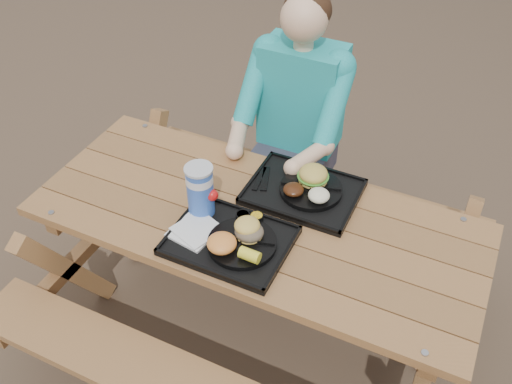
% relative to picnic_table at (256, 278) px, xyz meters
% --- Properties ---
extents(ground, '(60.00, 60.00, 0.00)m').
position_rel_picnic_table_xyz_m(ground, '(0.00, 0.00, -0.38)').
color(ground, '#999999').
rests_on(ground, ground).
extents(picnic_table, '(1.80, 1.49, 0.75)m').
position_rel_picnic_table_xyz_m(picnic_table, '(0.00, 0.00, 0.00)').
color(picnic_table, '#999999').
rests_on(picnic_table, ground).
extents(tray_near, '(0.45, 0.35, 0.02)m').
position_rel_picnic_table_xyz_m(tray_near, '(-0.03, -0.17, 0.39)').
color(tray_near, black).
rests_on(tray_near, picnic_table).
extents(tray_far, '(0.45, 0.35, 0.02)m').
position_rel_picnic_table_xyz_m(tray_far, '(0.12, 0.20, 0.39)').
color(tray_far, black).
rests_on(tray_far, picnic_table).
extents(plate_near, '(0.26, 0.26, 0.02)m').
position_rel_picnic_table_xyz_m(plate_near, '(0.03, -0.18, 0.41)').
color(plate_near, black).
rests_on(plate_near, tray_near).
extents(plate_far, '(0.26, 0.26, 0.02)m').
position_rel_picnic_table_xyz_m(plate_far, '(0.15, 0.21, 0.41)').
color(plate_far, black).
rests_on(plate_far, tray_far).
extents(napkin_stack, '(0.18, 0.18, 0.02)m').
position_rel_picnic_table_xyz_m(napkin_stack, '(-0.17, -0.20, 0.40)').
color(napkin_stack, silver).
rests_on(napkin_stack, tray_near).
extents(soda_cup, '(0.10, 0.10, 0.21)m').
position_rel_picnic_table_xyz_m(soda_cup, '(-0.20, -0.08, 0.50)').
color(soda_cup, '#1746B0').
rests_on(soda_cup, tray_near).
extents(condiment_bbq, '(0.06, 0.06, 0.03)m').
position_rel_picnic_table_xyz_m(condiment_bbq, '(-0.03, -0.06, 0.41)').
color(condiment_bbq, '#331005').
rests_on(condiment_bbq, tray_near).
extents(condiment_mustard, '(0.05, 0.05, 0.03)m').
position_rel_picnic_table_xyz_m(condiment_mustard, '(0.02, -0.04, 0.41)').
color(condiment_mustard, gold).
rests_on(condiment_mustard, tray_near).
extents(sandwich, '(0.10, 0.10, 0.11)m').
position_rel_picnic_table_xyz_m(sandwich, '(0.04, -0.14, 0.47)').
color(sandwich, '#E6BB51').
rests_on(sandwich, plate_near).
extents(mac_cheese, '(0.11, 0.11, 0.06)m').
position_rel_picnic_table_xyz_m(mac_cheese, '(-0.02, -0.24, 0.44)').
color(mac_cheese, '#F99B41').
rests_on(mac_cheese, plate_near).
extents(corn_cob, '(0.08, 0.08, 0.04)m').
position_rel_picnic_table_xyz_m(corn_cob, '(0.09, -0.25, 0.44)').
color(corn_cob, yellow).
rests_on(corn_cob, plate_near).
extents(cutlery_far, '(0.08, 0.16, 0.01)m').
position_rel_picnic_table_xyz_m(cutlery_far, '(-0.05, 0.20, 0.40)').
color(cutlery_far, black).
rests_on(cutlery_far, tray_far).
extents(burger, '(0.12, 0.12, 0.11)m').
position_rel_picnic_table_xyz_m(burger, '(0.14, 0.26, 0.47)').
color(burger, gold).
rests_on(burger, plate_far).
extents(baked_beans, '(0.08, 0.08, 0.04)m').
position_rel_picnic_table_xyz_m(baked_beans, '(0.10, 0.15, 0.43)').
color(baked_beans, '#421F0D').
rests_on(baked_beans, plate_far).
extents(potato_salad, '(0.09, 0.09, 0.05)m').
position_rel_picnic_table_xyz_m(potato_salad, '(0.20, 0.16, 0.44)').
color(potato_salad, white).
rests_on(potato_salad, plate_far).
extents(diner, '(0.48, 0.84, 1.28)m').
position_rel_picnic_table_xyz_m(diner, '(-0.11, 0.71, 0.27)').
color(diner, '#1ABCAD').
rests_on(diner, ground).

